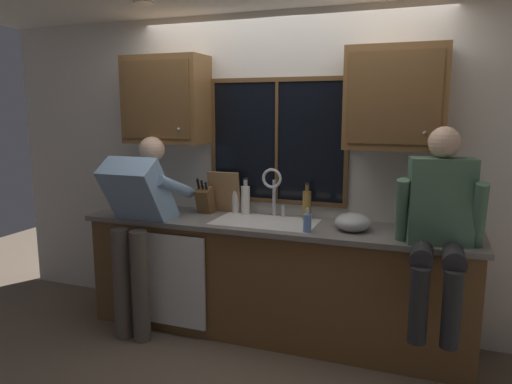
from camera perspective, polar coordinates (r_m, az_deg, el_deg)
back_wall at (r=3.96m, az=3.65°, el=2.50°), size 5.38×0.12×2.55m
ceiling_downlight_left at (r=3.77m, az=-13.41°, el=21.27°), size 0.14×0.14×0.01m
window_glass at (r=3.88m, az=2.56°, el=6.08°), size 1.10×0.02×0.95m
window_frame_top at (r=3.87m, az=2.57°, el=13.36°), size 1.17×0.02×0.04m
window_frame_bottom at (r=3.94m, az=2.46°, el=-1.10°), size 1.17×0.02×0.04m
window_frame_left at (r=4.08m, az=-5.13°, el=6.24°), size 0.03×0.02×0.95m
window_frame_right at (r=3.74m, az=10.86°, el=5.76°), size 0.03×0.02×0.95m
window_mullion_center at (r=3.87m, az=2.50°, el=6.07°), size 0.02×0.02×0.95m
lower_cabinet_run at (r=3.83m, az=1.98°, el=-10.63°), size 2.98×0.58×0.88m
countertop at (r=3.68m, az=1.92°, el=-4.01°), size 3.04×0.62×0.04m
dishwasher_front at (r=3.84m, az=-10.25°, el=-10.44°), size 0.60×0.02×0.74m
upper_cabinet_left at (r=4.11m, az=-10.73°, el=10.80°), size 0.69×0.36×0.72m
upper_cabinet_right at (r=3.54m, az=16.45°, el=10.74°), size 0.69×0.36×0.72m
sink at (r=3.72m, az=1.10°, el=-5.06°), size 0.80×0.46×0.21m
faucet at (r=3.82m, az=2.11°, el=0.69°), size 0.18×0.09×0.40m
person_standing at (r=3.83m, az=-13.91°, el=-2.76°), size 0.53×0.69×1.57m
person_sitting_on_counter at (r=3.20m, az=21.20°, el=-3.05°), size 0.54×0.63×1.26m
knife_block at (r=4.01m, az=-6.12°, el=-1.01°), size 0.12×0.18×0.32m
cutting_board at (r=4.02m, az=-3.81°, el=-0.01°), size 0.28×0.09×0.35m
mixing_bowl at (r=3.50m, az=11.57°, el=-3.59°), size 0.26×0.26×0.13m
soap_dispenser at (r=3.40m, az=6.19°, el=-3.68°), size 0.06×0.07×0.18m
bottle_green_glass at (r=3.94m, az=-1.26°, el=-0.88°), size 0.07×0.07×0.31m
bottle_tall_clear at (r=3.78m, az=6.13°, el=-1.48°), size 0.07×0.07×0.29m
bottle_amber_small at (r=4.01m, az=-2.41°, el=-0.90°), size 0.07×0.07×0.27m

